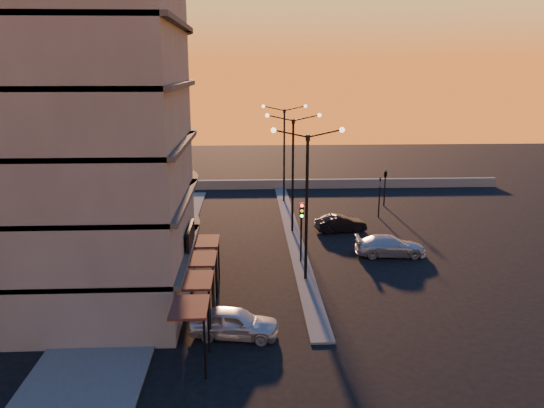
{
  "coord_description": "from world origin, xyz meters",
  "views": [
    {
      "loc": [
        -3.49,
        -30.74,
        12.83
      ],
      "look_at": [
        -1.87,
        4.81,
        3.7
      ],
      "focal_mm": 35.0,
      "sensor_mm": 36.0,
      "label": 1
    }
  ],
  "objects_px": {
    "streetlamp_mid": "(293,164)",
    "car_wagon": "(390,246)",
    "car_hatchback": "(234,323)",
    "car_sedan": "(341,223)",
    "traffic_light_main": "(301,223)"
  },
  "relations": [
    {
      "from": "car_sedan",
      "to": "traffic_light_main",
      "type": "bearing_deg",
      "value": 142.89
    },
    {
      "from": "streetlamp_mid",
      "to": "traffic_light_main",
      "type": "xyz_separation_m",
      "value": [
        0.0,
        -7.13,
        -2.7
      ]
    },
    {
      "from": "streetlamp_mid",
      "to": "car_sedan",
      "type": "height_order",
      "value": "streetlamp_mid"
    },
    {
      "from": "streetlamp_mid",
      "to": "car_wagon",
      "type": "bearing_deg",
      "value": -41.88
    },
    {
      "from": "car_hatchback",
      "to": "traffic_light_main",
      "type": "bearing_deg",
      "value": -14.26
    },
    {
      "from": "streetlamp_mid",
      "to": "car_hatchback",
      "type": "height_order",
      "value": "streetlamp_mid"
    },
    {
      "from": "streetlamp_mid",
      "to": "traffic_light_main",
      "type": "bearing_deg",
      "value": -90.0
    },
    {
      "from": "car_sedan",
      "to": "car_wagon",
      "type": "relative_size",
      "value": 0.83
    },
    {
      "from": "traffic_light_main",
      "to": "car_wagon",
      "type": "height_order",
      "value": "traffic_light_main"
    },
    {
      "from": "car_sedan",
      "to": "car_wagon",
      "type": "xyz_separation_m",
      "value": [
        2.52,
        -5.8,
        0.04
      ]
    },
    {
      "from": "car_hatchback",
      "to": "car_wagon",
      "type": "relative_size",
      "value": 0.89
    },
    {
      "from": "traffic_light_main",
      "to": "car_sedan",
      "type": "height_order",
      "value": "traffic_light_main"
    },
    {
      "from": "streetlamp_mid",
      "to": "traffic_light_main",
      "type": "height_order",
      "value": "streetlamp_mid"
    },
    {
      "from": "streetlamp_mid",
      "to": "car_hatchback",
      "type": "distance_m",
      "value": 18.18
    },
    {
      "from": "car_sedan",
      "to": "streetlamp_mid",
      "type": "bearing_deg",
      "value": 81.98
    }
  ]
}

